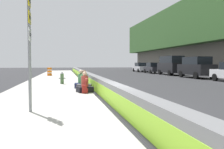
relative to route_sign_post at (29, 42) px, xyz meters
name	(u,v)px	position (x,y,z in m)	size (l,w,h in m)	color
ground_plane	(116,108)	(0.81, -2.81, -2.23)	(160.00, 160.00, 0.00)	#2B2B2D
sidewalk_strip	(39,109)	(0.81, -0.16, -2.16)	(80.00, 4.40, 0.14)	#A8A59E
jersey_barrier	(116,96)	(0.81, -2.80, -1.81)	(76.00, 0.45, 0.85)	slate
route_sign_post	(29,42)	(0.00, 0.00, 0.00)	(0.44, 0.09, 3.60)	gray
fire_hydrant	(62,78)	(9.51, -0.84, -1.65)	(0.26, 0.46, 0.88)	#47663D
seated_person_foreground	(85,86)	(4.45, -2.01, -1.77)	(0.79, 0.87, 1.05)	black
seated_person_middle	(84,83)	(5.62, -2.08, -1.76)	(0.81, 0.90, 1.08)	#424247
seated_person_rear	(81,82)	(6.53, -1.97, -1.76)	(0.71, 0.81, 1.07)	#23284C
backpack	(84,89)	(4.02, -1.95, -1.90)	(0.32, 0.28, 0.40)	maroon
construction_barrel	(49,72)	(20.98, 0.70, -1.61)	(0.54, 0.54, 0.95)	orange
parked_car_fourth	(196,67)	(15.49, -14.91, -1.05)	(4.81, 2.08, 2.28)	black
parked_car_midline	(171,65)	(21.98, -15.14, -0.88)	(5.14, 2.18, 2.56)	black
parked_car_far	(153,68)	(27.93, -14.90, -1.37)	(4.55, 2.06, 1.71)	#28282D
parked_car_farther	(141,67)	(34.04, -14.87, -1.37)	(4.51, 1.96, 1.71)	silver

